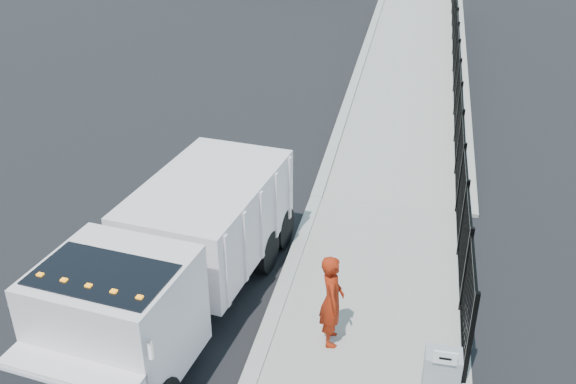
# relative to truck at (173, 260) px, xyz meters

# --- Properties ---
(ground) EXTENTS (120.00, 120.00, 0.00)m
(ground) POSITION_rel_truck_xyz_m (1.81, 1.31, -1.38)
(ground) COLOR black
(ground) RESTS_ON ground
(sidewalk) EXTENTS (3.55, 12.00, 0.12)m
(sidewalk) POSITION_rel_truck_xyz_m (3.73, -0.69, -1.32)
(sidewalk) COLOR #9E998E
(sidewalk) RESTS_ON ground
(curb) EXTENTS (0.30, 12.00, 0.16)m
(curb) POSITION_rel_truck_xyz_m (1.81, -0.69, -1.30)
(curb) COLOR #ADAAA3
(curb) RESTS_ON ground
(ramp) EXTENTS (3.95, 24.06, 3.19)m
(ramp) POSITION_rel_truck_xyz_m (3.93, 17.31, -1.38)
(ramp) COLOR #9E998E
(ramp) RESTS_ON ground
(iron_fence) EXTENTS (0.10, 28.00, 1.80)m
(iron_fence) POSITION_rel_truck_xyz_m (5.36, 13.31, -0.48)
(iron_fence) COLOR black
(iron_fence) RESTS_ON ground
(truck) EXTENTS (3.15, 7.39, 2.45)m
(truck) POSITION_rel_truck_xyz_m (0.00, 0.00, 0.00)
(truck) COLOR black
(truck) RESTS_ON ground
(worker) EXTENTS (0.56, 0.73, 1.81)m
(worker) POSITION_rel_truck_xyz_m (3.00, -0.12, -0.36)
(worker) COLOR #95200A
(worker) RESTS_ON sidewalk
(arrow_sign) EXTENTS (0.35, 0.04, 0.22)m
(arrow_sign) POSITION_rel_truck_xyz_m (4.91, -1.72, 0.10)
(arrow_sign) COLOR white
(arrow_sign) RESTS_ON utility_cabinet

